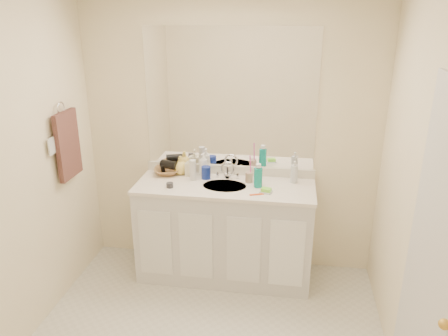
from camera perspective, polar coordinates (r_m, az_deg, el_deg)
wall_back at (r=3.86m, az=0.76°, el=3.74°), size 2.60×0.02×2.40m
wall_left at (r=3.18m, az=-26.85°, el=-2.20°), size 0.02×2.60×2.40m
wall_right at (r=2.72m, az=24.73°, el=-5.57°), size 0.02×2.60×2.40m
vanity_cabinet at (r=3.91m, az=0.12°, el=-8.38°), size 1.50×0.55×0.85m
countertop at (r=3.72m, az=0.12°, el=-2.41°), size 1.52×0.57×0.03m
backsplash at (r=3.93m, az=0.71°, el=-0.23°), size 1.52×0.03×0.08m
sink_basin at (r=3.70m, az=0.07°, el=-2.49°), size 0.37×0.37×0.02m
faucet at (r=3.84m, az=0.49°, el=-0.54°), size 0.02×0.02×0.11m
mirror at (r=3.77m, az=0.77°, el=8.97°), size 1.48×0.01×1.20m
blue_mug at (r=3.83m, az=-2.37°, el=-0.61°), size 0.09×0.09×0.11m
tan_cup at (r=3.76m, az=3.29°, el=-1.21°), size 0.09×0.09×0.09m
toothbrush at (r=3.72m, az=3.48°, el=0.29°), size 0.02×0.04×0.20m
mouthwash_bottle at (r=3.65m, az=4.48°, el=-1.24°), size 0.07×0.07×0.17m
clear_pump_bottle at (r=3.78m, az=9.15°, el=-0.77°), size 0.06×0.06×0.16m
soap_dish at (r=3.57m, az=5.53°, el=-3.13°), size 0.11×0.09×0.01m
green_soap at (r=3.56m, az=5.54°, el=-2.85°), size 0.09×0.07×0.03m
orange_comb at (r=3.53m, az=4.29°, el=-3.46°), size 0.12×0.06×0.00m
dark_jar at (r=3.68m, az=-7.09°, el=-2.24°), size 0.07×0.07×0.04m
extra_white_bottle at (r=3.79m, az=-4.08°, el=-0.26°), size 0.06×0.06×0.18m
soap_bottle_white at (r=3.89m, az=-2.71°, el=0.49°), size 0.10×0.10×0.20m
soap_bottle_cream at (r=3.90m, az=-4.44°, el=0.29°), size 0.09×0.09×0.18m
soap_bottle_yellow at (r=3.94m, az=-5.69°, el=0.37°), size 0.16×0.16×0.17m
wicker_basket at (r=3.97m, az=-7.44°, el=-0.39°), size 0.27×0.27×0.06m
hair_dryer at (r=3.94m, az=-7.20°, el=0.43°), size 0.17×0.12×0.08m
towel_ring at (r=3.69m, az=-20.55°, el=7.30°), size 0.01×0.11×0.11m
hand_towel at (r=3.76m, az=-19.72°, el=2.86°), size 0.04×0.32×0.55m
switch_plate at (r=3.59m, az=-21.60°, el=2.66°), size 0.01×0.08×0.13m
door at (r=2.55m, az=25.49°, el=-12.52°), size 0.02×0.82×2.00m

